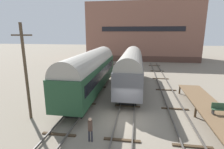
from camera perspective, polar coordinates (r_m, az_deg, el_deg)
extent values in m
plane|color=slate|center=(15.73, 4.37, -14.66)|extent=(200.00, 200.00, 0.00)
cube|color=#4C4742|center=(16.86, -14.76, -12.39)|extent=(0.08, 60.00, 0.16)
cube|color=#4C4742|center=(16.38, -10.02, -12.94)|extent=(0.08, 60.00, 0.16)
cube|color=#3D2D1E|center=(14.27, -16.90, -18.19)|extent=(2.60, 0.24, 0.10)
cube|color=#3D2D1E|center=(19.23, -9.20, -9.24)|extent=(2.60, 0.24, 0.10)
cube|color=#3D2D1E|center=(24.66, -4.97, -4.00)|extent=(2.60, 0.24, 0.10)
cube|color=#3D2D1E|center=(30.31, -2.32, -0.66)|extent=(2.60, 0.24, 0.10)
cube|color=#3D2D1E|center=(36.07, -0.51, 1.61)|extent=(2.60, 0.24, 0.10)
cube|color=#3D2D1E|center=(41.90, 0.80, 3.26)|extent=(2.60, 0.24, 0.10)
cube|color=#4C4742|center=(15.71, 1.69, -13.93)|extent=(0.08, 60.00, 0.16)
cube|color=#4C4742|center=(15.62, 7.09, -14.20)|extent=(0.08, 60.00, 0.16)
cube|color=#3D2D1E|center=(13.14, 3.30, -20.58)|extent=(2.60, 0.24, 0.10)
cube|color=#3D2D1E|center=(18.41, 5.10, -10.17)|extent=(2.60, 0.24, 0.10)
cube|color=#3D2D1E|center=(24.03, 6.03, -4.49)|extent=(2.60, 0.24, 0.10)
cube|color=#3D2D1E|center=(29.79, 6.59, -0.99)|extent=(2.60, 0.24, 0.10)
cube|color=#3D2D1E|center=(35.64, 6.97, 1.37)|extent=(2.60, 0.24, 0.10)
cube|color=#3D2D1E|center=(41.53, 7.24, 3.06)|extent=(2.60, 0.24, 0.10)
cube|color=#4C4742|center=(15.91, 19.30, -14.36)|extent=(0.08, 60.00, 0.16)
cube|color=#4C4742|center=(16.25, 24.43, -14.23)|extent=(0.08, 60.00, 0.16)
cube|color=#3D2D1E|center=(13.63, 24.79, -20.53)|extent=(2.60, 0.24, 0.10)
cube|color=#3D2D1E|center=(18.77, 19.82, -10.48)|extent=(2.60, 0.24, 0.10)
cube|color=#3D2D1E|center=(24.30, 17.20, -4.83)|extent=(2.60, 0.24, 0.10)
cube|color=#3D2D1E|center=(30.02, 15.59, -1.29)|extent=(2.60, 0.24, 0.10)
cube|color=#3D2D1E|center=(35.82, 14.50, 1.10)|extent=(2.60, 0.24, 0.10)
cube|color=#3D2D1E|center=(41.69, 13.72, 2.83)|extent=(2.60, 0.24, 0.10)
cube|color=black|center=(29.13, 6.57, -0.41)|extent=(1.80, 2.40, 1.00)
cube|color=black|center=(19.35, 5.36, -7.54)|extent=(1.80, 2.40, 1.00)
cube|color=slate|center=(23.73, 6.20, 1.15)|extent=(2.96, 15.74, 2.80)
cube|color=black|center=(23.66, 6.22, 1.94)|extent=(3.00, 14.48, 1.01)
cylinder|color=gray|center=(23.47, 6.29, 4.49)|extent=(2.81, 15.43, 2.81)
cube|color=black|center=(26.76, -3.80, -1.59)|extent=(1.80, 2.40, 1.00)
cube|color=black|center=(17.22, -11.42, -10.48)|extent=(1.80, 2.40, 1.00)
cube|color=#1E4228|center=(21.35, -6.89, -0.15)|extent=(3.04, 16.14, 2.86)
cube|color=black|center=(21.28, -6.92, 0.75)|extent=(3.08, 14.85, 1.03)
cylinder|color=gray|center=(21.07, -7.00, 3.63)|extent=(2.89, 15.82, 2.89)
cube|color=brown|center=(17.79, 29.09, -9.21)|extent=(2.43, 13.01, 0.10)
cylinder|color=brown|center=(23.40, 21.23, -4.67)|extent=(0.20, 0.20, 1.02)
cylinder|color=brown|center=(23.97, 26.21, -4.73)|extent=(0.20, 0.20, 1.02)
cylinder|color=brown|center=(17.65, 25.59, -10.95)|extent=(0.20, 0.20, 1.02)
cylinder|color=brown|center=(18.40, 32.05, -10.73)|extent=(0.20, 0.20, 1.02)
cube|color=#2D4C33|center=(16.38, 32.12, -9.66)|extent=(1.40, 0.40, 0.06)
cube|color=#2D4C33|center=(16.44, 32.00, -8.61)|extent=(1.40, 0.06, 0.45)
cube|color=black|center=(16.24, 30.07, -10.47)|extent=(0.06, 0.40, 0.40)
cylinder|color=#282833|center=(12.95, -7.50, -19.22)|extent=(0.12, 0.12, 0.86)
cylinder|color=#282833|center=(12.90, -6.59, -19.33)|extent=(0.12, 0.12, 0.86)
cylinder|color=#4C382D|center=(12.52, -7.15, -16.24)|extent=(0.32, 0.32, 0.72)
sphere|color=tan|center=(12.29, -7.22, -14.32)|extent=(0.23, 0.23, 0.23)
cylinder|color=#473828|center=(16.35, -26.29, 0.41)|extent=(0.24, 0.24, 8.21)
cube|color=#473828|center=(16.02, -27.45, 11.35)|extent=(1.80, 0.12, 0.12)
cube|color=#4F342A|center=(53.73, 9.47, 6.09)|extent=(29.94, 13.86, 1.53)
cube|color=brown|center=(53.33, 9.79, 14.29)|extent=(29.94, 13.86, 13.81)
cube|color=black|center=(46.35, 9.92, 14.45)|extent=(20.96, 0.10, 1.20)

